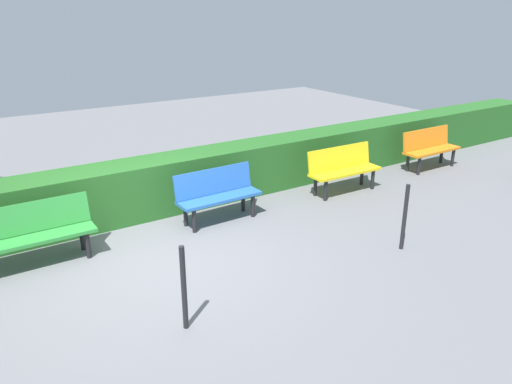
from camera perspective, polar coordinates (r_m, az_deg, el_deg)
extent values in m
plane|color=slate|center=(7.03, -10.65, -7.90)|extent=(23.83, 23.83, 0.00)
cube|color=orange|center=(11.39, 19.81, 4.59)|extent=(1.44, 0.42, 0.05)
cube|color=orange|center=(11.44, 19.21, 5.95)|extent=(1.44, 0.10, 0.42)
cylinder|color=black|center=(11.81, 21.96, 3.74)|extent=(0.07, 0.07, 0.39)
cylinder|color=black|center=(11.98, 20.80, 4.11)|extent=(0.07, 0.07, 0.39)
cylinder|color=black|center=(10.93, 18.45, 2.90)|extent=(0.07, 0.07, 0.39)
cylinder|color=black|center=(11.10, 17.27, 3.30)|extent=(0.07, 0.07, 0.39)
cube|color=yellow|center=(9.44, 10.36, 2.35)|extent=(1.49, 0.45, 0.05)
cube|color=yellow|center=(9.51, 9.69, 4.00)|extent=(1.48, 0.14, 0.42)
cylinder|color=black|center=(9.80, 13.44, 1.44)|extent=(0.07, 0.07, 0.39)
cylinder|color=black|center=(10.00, 12.24, 1.92)|extent=(0.07, 0.07, 0.39)
cylinder|color=black|center=(9.04, 8.11, 0.17)|extent=(0.07, 0.07, 0.39)
cylinder|color=black|center=(9.25, 6.93, 0.72)|extent=(0.07, 0.07, 0.39)
cube|color=blue|center=(8.02, -4.26, -0.67)|extent=(1.42, 0.45, 0.05)
cube|color=blue|center=(8.09, -4.99, 1.28)|extent=(1.41, 0.14, 0.42)
cylinder|color=black|center=(8.25, -0.37, -1.62)|extent=(0.07, 0.07, 0.39)
cylinder|color=black|center=(8.48, -1.50, -0.99)|extent=(0.07, 0.07, 0.39)
cylinder|color=black|center=(7.73, -7.20, -3.36)|extent=(0.07, 0.07, 0.39)
cylinder|color=black|center=(7.98, -8.20, -2.63)|extent=(0.07, 0.07, 0.39)
cube|color=#2D8C38|center=(7.25, -24.42, -4.93)|extent=(1.59, 0.43, 0.05)
cube|color=#2D8C38|center=(7.33, -24.95, -2.72)|extent=(1.59, 0.13, 0.42)
cylinder|color=black|center=(7.30, -18.99, -5.88)|extent=(0.07, 0.07, 0.39)
cylinder|color=black|center=(7.57, -19.60, -5.01)|extent=(0.07, 0.07, 0.39)
cube|color=#266023|center=(8.77, -7.96, 1.45)|extent=(19.83, 0.75, 0.94)
cylinder|color=black|center=(7.35, 16.93, -2.84)|extent=(0.06, 0.06, 1.00)
cylinder|color=black|center=(5.40, -8.40, -11.02)|extent=(0.06, 0.06, 1.00)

